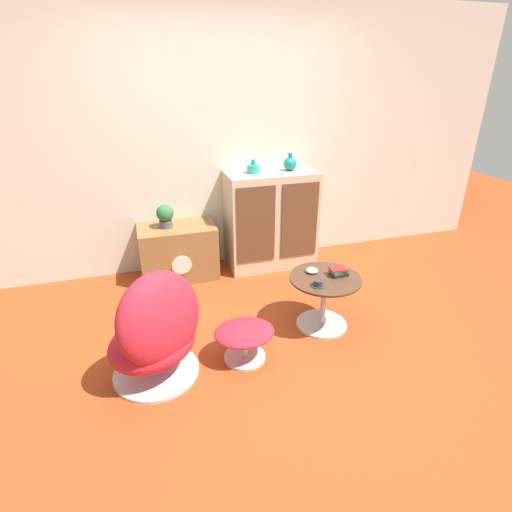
% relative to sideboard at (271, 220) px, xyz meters
% --- Properties ---
extents(ground_plane, '(12.00, 12.00, 0.00)m').
position_rel_sideboard_xyz_m(ground_plane, '(-0.45, -1.39, -0.51)').
color(ground_plane, '#9E3D19').
extents(wall_back, '(6.40, 0.06, 2.60)m').
position_rel_sideboard_xyz_m(wall_back, '(-0.45, 0.27, 0.79)').
color(wall_back, beige).
rests_on(wall_back, ground_plane).
extents(sideboard, '(0.93, 0.48, 1.02)m').
position_rel_sideboard_xyz_m(sideboard, '(0.00, 0.00, 0.00)').
color(sideboard, tan).
rests_on(sideboard, ground_plane).
extents(tv_console, '(0.76, 0.47, 0.55)m').
position_rel_sideboard_xyz_m(tv_console, '(-0.99, 0.01, -0.24)').
color(tv_console, brown).
rests_on(tv_console, ground_plane).
extents(egg_chair, '(0.83, 0.82, 0.84)m').
position_rel_sideboard_xyz_m(egg_chair, '(-1.31, -1.48, -0.14)').
color(egg_chair, '#B7B7BC').
rests_on(egg_chair, ground_plane).
extents(ottoman, '(0.44, 0.38, 0.27)m').
position_rel_sideboard_xyz_m(ottoman, '(-0.70, -1.46, -0.31)').
color(ottoman, '#B7B7BC').
rests_on(ottoman, ground_plane).
extents(coffee_table, '(0.58, 0.58, 0.45)m').
position_rel_sideboard_xyz_m(coffee_table, '(0.03, -1.24, -0.23)').
color(coffee_table, '#B7B7BC').
rests_on(coffee_table, ground_plane).
extents(vase_leftmost, '(0.13, 0.13, 0.14)m').
position_rel_sideboard_xyz_m(vase_leftmost, '(-0.19, 0.00, 0.56)').
color(vase_leftmost, teal).
rests_on(vase_leftmost, sideboard).
extents(vase_inner_left, '(0.13, 0.13, 0.18)m').
position_rel_sideboard_xyz_m(vase_inner_left, '(0.20, 0.00, 0.58)').
color(vase_inner_left, '#147A75').
rests_on(vase_inner_left, sideboard).
extents(potted_plant, '(0.17, 0.17, 0.23)m').
position_rel_sideboard_xyz_m(potted_plant, '(-1.08, 0.01, 0.16)').
color(potted_plant, '#4C4C51').
rests_on(potted_plant, tv_console).
extents(teacup, '(0.11, 0.11, 0.05)m').
position_rel_sideboard_xyz_m(teacup, '(-0.08, -1.35, -0.04)').
color(teacup, '#2D2D33').
rests_on(teacup, coffee_table).
extents(book_stack, '(0.15, 0.11, 0.06)m').
position_rel_sideboard_xyz_m(book_stack, '(0.15, -1.24, -0.03)').
color(book_stack, black).
rests_on(book_stack, coffee_table).
extents(bowl, '(0.10, 0.10, 0.04)m').
position_rel_sideboard_xyz_m(bowl, '(-0.03, -1.13, -0.04)').
color(bowl, beige).
rests_on(bowl, coffee_table).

